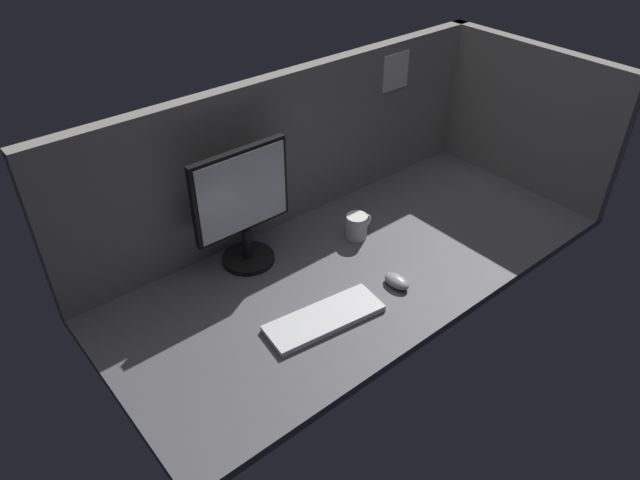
{
  "coord_description": "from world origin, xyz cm",
  "views": [
    {
      "loc": [
        -113.48,
        -114.7,
        125.22
      ],
      "look_at": [
        -11.91,
        0.0,
        14.0
      ],
      "focal_mm": 33.04,
      "sensor_mm": 36.0,
      "label": 1
    }
  ],
  "objects": [
    {
      "name": "ground_plane",
      "position": [
        0.0,
        0.0,
        -1.5
      ],
      "size": [
        180.0,
        80.0,
        3.0
      ],
      "primitive_type": "cube",
      "color": "#515156"
    },
    {
      "name": "cubicle_wall_back",
      "position": [
        0.07,
        37.5,
        28.37
      ],
      "size": [
        180.0,
        5.5,
        56.7
      ],
      "color": "gray",
      "rests_on": "ground_plane"
    },
    {
      "name": "cubicle_wall_side",
      "position": [
        87.5,
        0.0,
        28.35
      ],
      "size": [
        5.0,
        80.0,
        56.7
      ],
      "primitive_type": "cube",
      "color": "gray",
      "rests_on": "ground_plane"
    },
    {
      "name": "monitor",
      "position": [
        -29.78,
        25.11,
        22.59
      ],
      "size": [
        35.05,
        18.0,
        42.02
      ],
      "color": "black",
      "rests_on": "ground_plane"
    },
    {
      "name": "keyboard",
      "position": [
        -28.95,
        -15.19,
        1.0
      ],
      "size": [
        38.38,
        17.72,
        2.0
      ],
      "primitive_type": "cube",
      "rotation": [
        0.0,
        0.0,
        -0.13
      ],
      "color": "silver",
      "rests_on": "ground_plane"
    },
    {
      "name": "mouse",
      "position": [
        0.27,
        -17.54,
        1.7
      ],
      "size": [
        5.85,
        9.74,
        3.4
      ],
      "primitive_type": "ellipsoid",
      "rotation": [
        0.0,
        0.0,
        0.03
      ],
      "color": "#99999E",
      "rests_on": "ground_plane"
    },
    {
      "name": "mug_ceramic_white",
      "position": [
        8.51,
        11.02,
        4.56
      ],
      "size": [
        11.04,
        7.74,
        9.09
      ],
      "color": "white",
      "rests_on": "ground_plane"
    }
  ]
}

